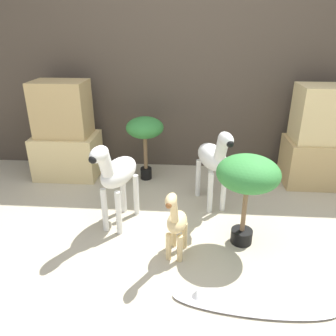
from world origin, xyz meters
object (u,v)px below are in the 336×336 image
object	(u,v)px
zebra_left	(117,174)
surfboard	(251,303)
zebra_right	(214,158)
potted_palm_back	(248,177)
giraffe_figurine	(176,222)

from	to	relation	value
zebra_left	surfboard	distance (m)	1.30
zebra_right	zebra_left	xyz separation A→B (m)	(-0.76, -0.38, 0.00)
zebra_right	surfboard	distance (m)	1.25
potted_palm_back	surfboard	size ratio (longest dim) A/B	0.72
surfboard	zebra_left	bearing A→B (deg)	140.24
zebra_left	potted_palm_back	size ratio (longest dim) A/B	1.09
zebra_right	giraffe_figurine	xyz separation A→B (m)	(-0.28, -0.74, -0.18)
zebra_right	surfboard	xyz separation A→B (m)	(0.18, -1.16, -0.44)
zebra_right	surfboard	bearing A→B (deg)	-81.15
giraffe_figurine	surfboard	world-z (taller)	giraffe_figurine
zebra_left	giraffe_figurine	distance (m)	0.63
zebra_right	potted_palm_back	world-z (taller)	zebra_right
zebra_right	giraffe_figurine	world-z (taller)	zebra_right
potted_palm_back	surfboard	world-z (taller)	potted_palm_back
potted_palm_back	surfboard	distance (m)	0.81
surfboard	zebra_right	bearing A→B (deg)	98.85
zebra_right	surfboard	size ratio (longest dim) A/B	0.78
potted_palm_back	zebra_left	bearing A→B (deg)	169.90
zebra_right	potted_palm_back	distance (m)	0.59
giraffe_figurine	potted_palm_back	xyz separation A→B (m)	(0.48, 0.20, 0.26)
zebra_right	zebra_left	distance (m)	0.85
giraffe_figurine	surfboard	xyz separation A→B (m)	(0.46, -0.41, -0.26)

